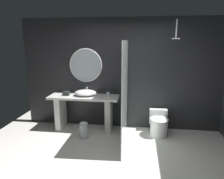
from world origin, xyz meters
name	(u,v)px	position (x,y,z in m)	size (l,w,h in m)	color
ground_plane	(112,172)	(0.00, 0.00, 0.00)	(5.76, 5.76, 0.00)	silver
back_wall_panel	(122,74)	(0.00, 1.90, 1.30)	(4.80, 0.10, 2.60)	#232326
vanity_counter	(84,108)	(-0.87, 1.57, 0.52)	(1.62, 0.53, 0.83)	silver
vessel_sink	(85,93)	(-0.84, 1.60, 0.90)	(0.51, 0.42, 0.17)	white
tumbler_cup	(108,94)	(-0.30, 1.57, 0.88)	(0.08, 0.08, 0.11)	silver
tissue_box	(66,93)	(-1.29, 1.56, 0.87)	(0.15, 0.12, 0.09)	#282D28
round_wall_mirror	(86,65)	(-0.87, 1.81, 1.51)	(0.80, 0.04, 0.80)	silver
shower_glass_panel	(125,94)	(0.12, 1.08, 1.04)	(0.02, 1.54, 2.09)	silver
rain_shower_head	(176,36)	(1.11, 1.49, 2.18)	(0.16, 0.16, 0.39)	silver
toilet	(159,124)	(0.87, 1.52, 0.25)	(0.40, 0.58, 0.53)	white
waste_bin	(84,130)	(-0.76, 1.10, 0.19)	(0.18, 0.18, 0.37)	silver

